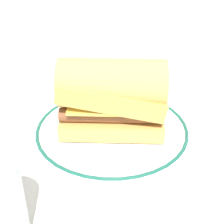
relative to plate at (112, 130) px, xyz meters
name	(u,v)px	position (x,y,z in m)	size (l,w,h in m)	color
ground_plane	(104,146)	(-0.01, -0.04, -0.01)	(1.50, 1.50, 0.00)	beige
plate	(112,130)	(0.00, 0.00, 0.00)	(0.29, 0.29, 0.01)	white
sausage_sandwich	(112,96)	(0.00, 0.00, 0.07)	(0.18, 0.11, 0.12)	tan
salt_shaker	(170,70)	(0.11, 0.20, 0.03)	(0.03, 0.03, 0.08)	white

